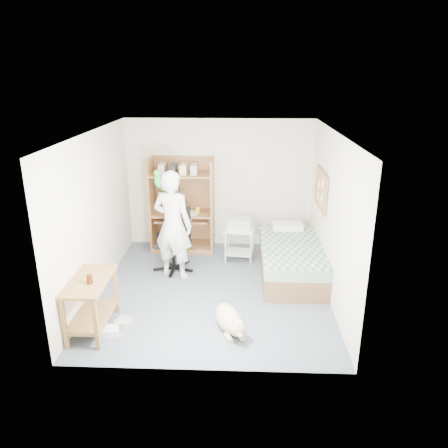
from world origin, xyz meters
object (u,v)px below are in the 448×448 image
Objects in this scene: bed at (291,259)px; office_chair at (175,248)px; person at (173,225)px; dog at (229,320)px; side_desk at (91,297)px; printer_cart at (239,239)px; computer_hutch at (183,208)px.

office_chair is at bearing 175.47° from bed.
person is 2.04m from dog.
side_desk is at bearing -93.01° from office_chair.
bed is 2.02× the size of side_desk.
printer_cart is at bearing 67.60° from dog.
office_chair reaches higher than printer_cart.
person reaches higher than computer_hutch.
printer_cart is (-0.89, 0.57, 0.13)m from bed.
person is (0.03, -0.31, 0.53)m from office_chair.
computer_hutch is 0.97× the size of person.
computer_hutch is 1.27m from person.
person reaches higher than office_chair.
office_chair is 0.61m from person.
printer_cart is (0.11, 2.33, 0.26)m from dog.
side_desk is (-2.85, -1.82, 0.21)m from bed.
side_desk is 0.90× the size of office_chair.
computer_hutch reaches higher than dog.
dog is at bearing -70.95° from computer_hutch.
side_desk is at bearing 82.53° from person.
side_desk reaches higher than dog.
person is (0.01, -1.27, 0.10)m from computer_hutch.
person reaches higher than bed.
bed is 2.03m from dog.
computer_hutch is 2.35m from bed.
printer_cart is at bearing -127.09° from person.
office_chair is (-2.02, 0.16, 0.11)m from bed.
dog is at bearing -85.96° from printer_cart.
printer_cart is (1.96, 2.39, -0.08)m from side_desk.
computer_hutch is 3.08m from side_desk.
computer_hutch is at bearing 160.40° from printer_cart.
dog is (-1.01, -1.76, -0.13)m from bed.
bed is 3.21× the size of printer_cart.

